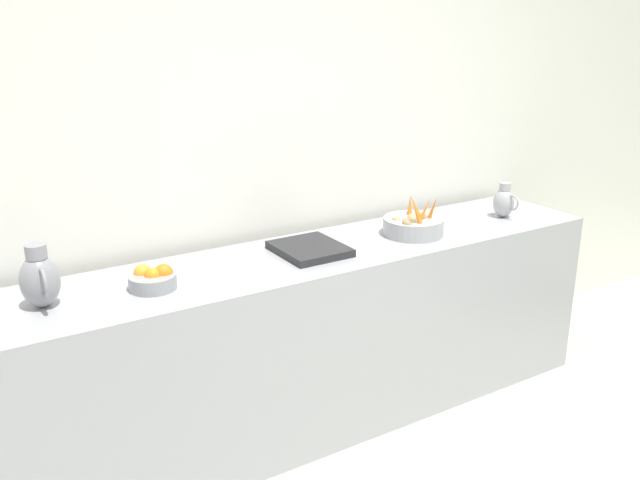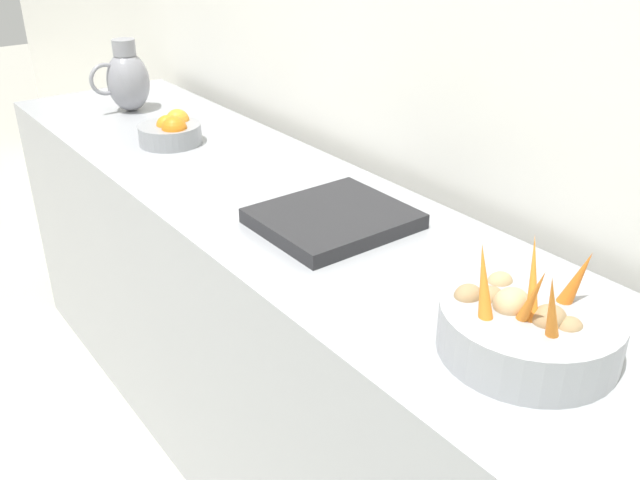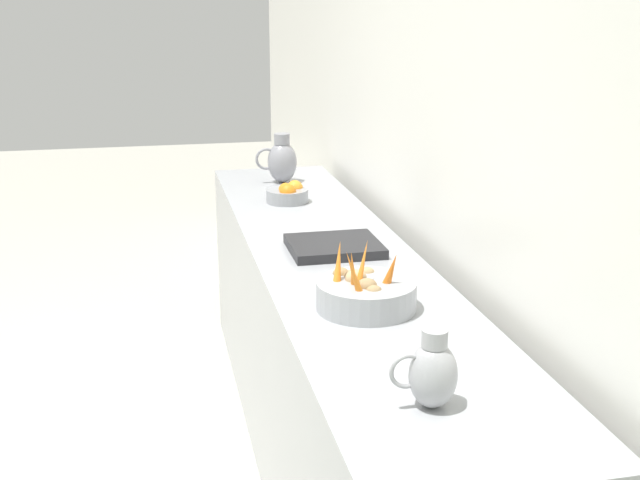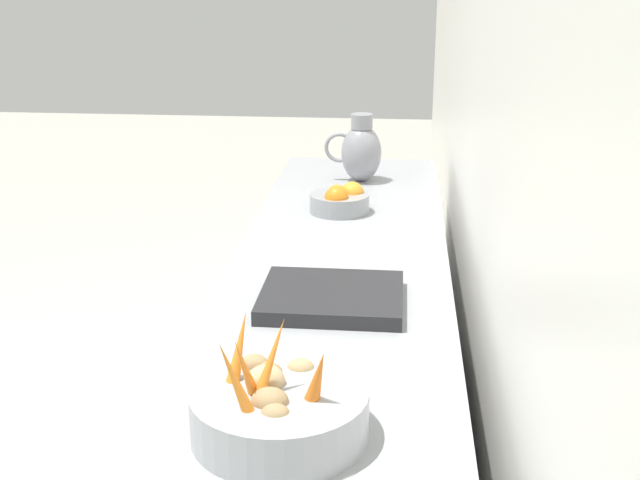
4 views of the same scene
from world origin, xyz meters
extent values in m
cube|color=white|center=(-1.95, 0.32, 1.50)|extent=(0.10, 8.65, 3.00)
cube|color=#9EA0A5|center=(-1.54, -0.18, 0.46)|extent=(0.61, 3.16, 0.92)
cylinder|color=#9EA0A5|center=(-1.50, 0.41, 0.96)|extent=(0.31, 0.31, 0.09)
torus|color=#9EA0A5|center=(-1.50, 0.41, 0.92)|extent=(0.18, 0.18, 0.01)
cone|color=orange|center=(-1.49, 0.41, 1.05)|extent=(0.08, 0.09, 0.16)
cone|color=orange|center=(-1.45, 0.48, 1.05)|extent=(0.08, 0.04, 0.16)
cone|color=orange|center=(-1.57, 0.44, 1.04)|extent=(0.07, 0.07, 0.13)
cone|color=orange|center=(-1.43, 0.36, 1.05)|extent=(0.06, 0.09, 0.15)
cone|color=orange|center=(-1.45, 0.43, 1.05)|extent=(0.06, 0.08, 0.15)
ellipsoid|color=tan|center=(-1.48, 0.38, 1.01)|extent=(0.07, 0.06, 0.05)
ellipsoid|color=#9E7F56|center=(-1.49, 0.45, 1.00)|extent=(0.06, 0.05, 0.05)
ellipsoid|color=#9E7F56|center=(-1.47, 0.34, 1.00)|extent=(0.05, 0.04, 0.04)
ellipsoid|color=tan|center=(-1.53, 0.32, 1.00)|extent=(0.05, 0.04, 0.04)
ellipsoid|color=#9E7F56|center=(-1.51, 0.48, 1.00)|extent=(0.05, 0.04, 0.03)
ellipsoid|color=#9E7F56|center=(-1.45, 0.32, 1.00)|extent=(0.05, 0.05, 0.04)
cylinder|color=gray|center=(-1.50, -0.97, 0.95)|extent=(0.20, 0.20, 0.06)
sphere|color=orange|center=(-1.49, -0.97, 0.97)|extent=(0.07, 0.07, 0.07)
sphere|color=orange|center=(-1.54, -1.00, 0.97)|extent=(0.08, 0.08, 0.08)
sphere|color=orange|center=(-1.50, -0.92, 0.97)|extent=(0.08, 0.08, 0.08)
ellipsoid|color=gray|center=(-1.55, -1.39, 1.02)|extent=(0.15, 0.15, 0.21)
cylinder|color=gray|center=(-1.55, -1.39, 1.14)|extent=(0.08, 0.08, 0.06)
torus|color=gray|center=(-1.47, -1.39, 1.04)|extent=(0.11, 0.01, 0.11)
cube|color=#232326|center=(-1.54, -0.19, 0.93)|extent=(0.34, 0.30, 0.04)
camera|label=1|loc=(1.08, -1.76, 1.99)|focal=38.29mm
camera|label=2|loc=(-0.63, 0.97, 1.63)|focal=38.59mm
camera|label=3|loc=(-0.87, 2.66, 1.84)|focal=45.58mm
camera|label=4|loc=(-1.70, 1.66, 1.70)|focal=46.77mm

